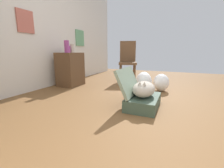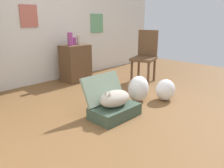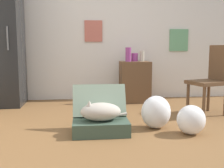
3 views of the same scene
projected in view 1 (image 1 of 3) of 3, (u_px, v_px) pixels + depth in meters
name	position (u px, v px, depth m)	size (l,w,h in m)	color
ground_plane	(154.00, 105.00, 2.14)	(7.68, 7.68, 0.00)	brown
wall_back	(29.00, 19.00, 2.75)	(6.40, 0.15, 2.60)	silver
suitcase_base	(143.00, 102.00, 2.04)	(0.61, 0.38, 0.15)	#384C3D
suitcase_lid	(128.00, 82.00, 2.07)	(0.61, 0.38, 0.04)	gray
cat	(144.00, 89.00, 2.00)	(0.52, 0.28, 0.22)	#B2A899
plastic_bag_white	(144.00, 83.00, 2.66)	(0.35, 0.28, 0.38)	white
plastic_bag_clear	(161.00, 83.00, 2.85)	(0.31, 0.28, 0.32)	white
side_table	(70.00, 69.00, 3.29)	(0.50, 0.40, 0.70)	brown
vase_tall	(67.00, 47.00, 3.06)	(0.10, 0.10, 0.24)	#8C387A
vase_short	(72.00, 48.00, 3.32)	(0.08, 0.08, 0.18)	#B7AD99
vase_round	(68.00, 49.00, 3.21)	(0.11, 0.11, 0.14)	#8C387A
chair	(128.00, 60.00, 3.68)	(0.58, 0.53, 0.97)	brown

